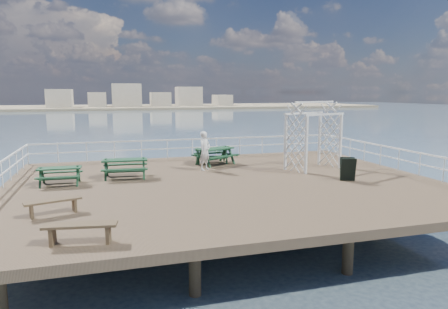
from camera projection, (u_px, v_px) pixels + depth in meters
ground at (225, 185)px, 17.11m from camera, size 18.00×14.00×0.30m
sea_backdrop at (156, 104)px, 147.82m from camera, size 300.00×300.00×9.20m
railing at (209, 153)px, 19.37m from camera, size 17.77×13.76×1.10m
picnic_table_a at (60, 172)px, 16.40m from camera, size 1.73×1.41×0.82m
picnic_table_b at (212, 153)px, 21.46m from camera, size 1.96×1.65×0.88m
picnic_table_c at (215, 153)px, 21.05m from camera, size 2.52×2.34×0.98m
picnic_table_d at (125, 164)px, 17.75m from camera, size 2.07×1.72×0.95m
flat_bench_near at (53, 203)px, 12.39m from camera, size 1.72×0.88×0.48m
flat_bench_far at (80, 229)px, 10.01m from camera, size 1.85×0.70×0.52m
trellis_arbor at (313, 139)px, 19.66m from camera, size 3.02×2.26×3.35m
sandwich_board at (348, 169)px, 17.12m from camera, size 0.75×0.66×1.03m
person at (205, 151)px, 19.48m from camera, size 0.83×0.78×1.90m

